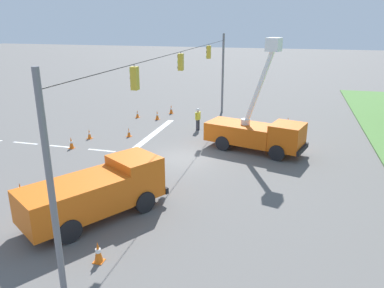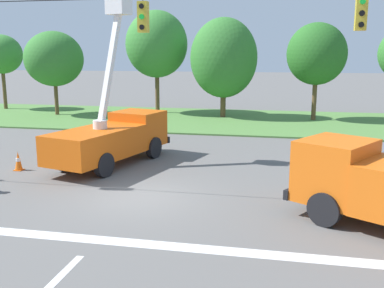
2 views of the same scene
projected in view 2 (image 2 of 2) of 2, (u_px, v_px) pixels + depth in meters
The scene contains 11 objects.
ground_plane at pixel (140, 197), 15.55m from camera, with size 200.00×200.00×0.00m, color #605E5B.
grass_verge at pixel (217, 120), 32.81m from camera, with size 56.00×12.00×0.10m, color #517F3D.
lane_markings at pixel (72, 265), 10.58m from camera, with size 17.60×15.25×0.01m.
signal_gantry at pixel (137, 67), 14.65m from camera, with size 26.20×0.33×7.20m.
tree_far_west at pixel (1, 54), 38.10m from camera, with size 3.56×3.20×6.39m.
tree_west at pixel (54, 59), 34.52m from camera, with size 4.47×4.56×6.51m.
tree_centre at pixel (157, 44), 35.41m from camera, with size 4.89×4.85×8.16m.
tree_east at pixel (224, 58), 33.21m from camera, with size 4.98×4.32×7.44m.
tree_far_east at pixel (317, 54), 31.67m from camera, with size 4.20×3.73×6.98m.
utility_truck_bucket_lift at pixel (113, 134), 19.95m from camera, with size 3.92×6.91×7.32m.
traffic_cone_lane_edge_b at pixel (18, 161), 19.00m from camera, with size 0.36×0.36×0.81m.
Camera 2 is at (4.75, -14.19, 4.93)m, focal length 42.00 mm.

